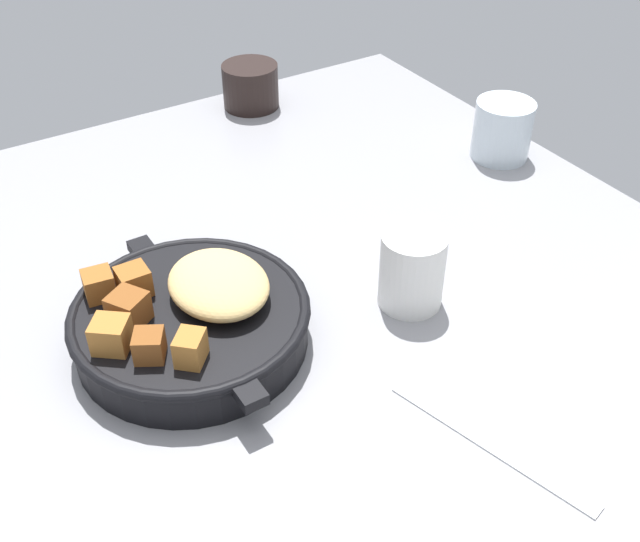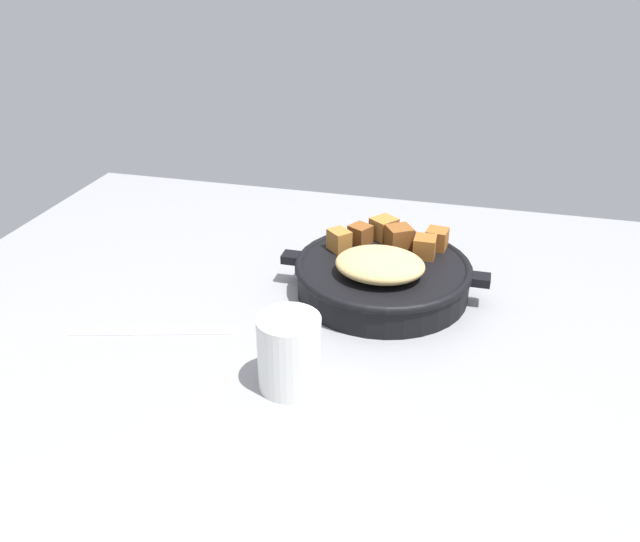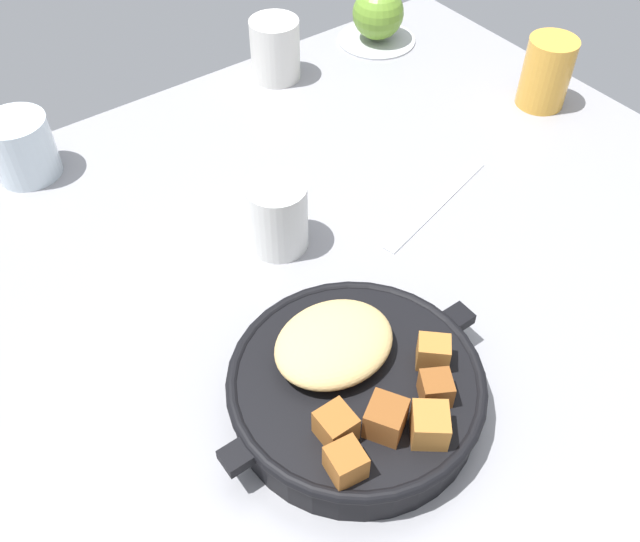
{
  "view_description": "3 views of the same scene",
  "coord_description": "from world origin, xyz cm",
  "px_view_note": "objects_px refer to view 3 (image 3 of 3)",
  "views": [
    {
      "loc": [
        49.23,
        -31.4,
        53.59
      ],
      "look_at": [
        -5.44,
        2.59,
        3.25
      ],
      "focal_mm": 43.17,
      "sensor_mm": 36.0,
      "label": 1
    },
    {
      "loc": [
        -16.59,
        63.96,
        44.23
      ],
      "look_at": [
        0.42,
        -2.49,
        7.6
      ],
      "focal_mm": 36.15,
      "sensor_mm": 36.0,
      "label": 2
    },
    {
      "loc": [
        -29.99,
        -39.68,
        57.71
      ],
      "look_at": [
        -0.17,
        1.09,
        3.57
      ],
      "focal_mm": 39.44,
      "sensor_mm": 36.0,
      "label": 3
    }
  ],
  "objects_px": {
    "ceramic_mug_white": "(275,49)",
    "white_creamer_pitcher": "(277,216)",
    "red_apple": "(378,13)",
    "water_glass_short": "(22,148)",
    "cast_iron_skillet": "(355,385)",
    "juice_glass_amber": "(547,73)",
    "butter_knife": "(436,203)"
  },
  "relations": [
    {
      "from": "juice_glass_amber",
      "to": "white_creamer_pitcher",
      "type": "distance_m",
      "value": 0.47
    },
    {
      "from": "cast_iron_skillet",
      "to": "butter_knife",
      "type": "distance_m",
      "value": 0.31
    },
    {
      "from": "cast_iron_skillet",
      "to": "juice_glass_amber",
      "type": "height_order",
      "value": "juice_glass_amber"
    },
    {
      "from": "red_apple",
      "to": "ceramic_mug_white",
      "type": "bearing_deg",
      "value": 178.29
    },
    {
      "from": "water_glass_short",
      "to": "ceramic_mug_white",
      "type": "xyz_separation_m",
      "value": [
        0.38,
        0.0,
        0.0
      ]
    },
    {
      "from": "red_apple",
      "to": "butter_knife",
      "type": "relative_size",
      "value": 0.39
    },
    {
      "from": "butter_knife",
      "to": "water_glass_short",
      "type": "xyz_separation_m",
      "value": [
        -0.38,
        0.36,
        0.04
      ]
    },
    {
      "from": "ceramic_mug_white",
      "to": "juice_glass_amber",
      "type": "bearing_deg",
      "value": -46.66
    },
    {
      "from": "butter_knife",
      "to": "white_creamer_pitcher",
      "type": "distance_m",
      "value": 0.21
    },
    {
      "from": "red_apple",
      "to": "juice_glass_amber",
      "type": "height_order",
      "value": "juice_glass_amber"
    },
    {
      "from": "juice_glass_amber",
      "to": "ceramic_mug_white",
      "type": "xyz_separation_m",
      "value": [
        -0.27,
        0.28,
        -0.0
      ]
    },
    {
      "from": "red_apple",
      "to": "ceramic_mug_white",
      "type": "distance_m",
      "value": 0.19
    },
    {
      "from": "juice_glass_amber",
      "to": "white_creamer_pitcher",
      "type": "relative_size",
      "value": 1.16
    },
    {
      "from": "juice_glass_amber",
      "to": "red_apple",
      "type": "bearing_deg",
      "value": 105.34
    },
    {
      "from": "red_apple",
      "to": "white_creamer_pitcher",
      "type": "xyz_separation_m",
      "value": [
        -0.39,
        -0.3,
        -0.0
      ]
    },
    {
      "from": "cast_iron_skillet",
      "to": "water_glass_short",
      "type": "xyz_separation_m",
      "value": [
        -0.12,
        0.52,
        0.01
      ]
    },
    {
      "from": "water_glass_short",
      "to": "cast_iron_skillet",
      "type": "bearing_deg",
      "value": -76.78
    },
    {
      "from": "water_glass_short",
      "to": "juice_glass_amber",
      "type": "xyz_separation_m",
      "value": [
        0.65,
        -0.28,
        0.01
      ]
    },
    {
      "from": "butter_knife",
      "to": "white_creamer_pitcher",
      "type": "xyz_separation_m",
      "value": [
        -0.19,
        0.06,
        0.04
      ]
    },
    {
      "from": "red_apple",
      "to": "white_creamer_pitcher",
      "type": "bearing_deg",
      "value": -142.76
    },
    {
      "from": "cast_iron_skillet",
      "to": "white_creamer_pitcher",
      "type": "xyz_separation_m",
      "value": [
        0.06,
        0.22,
        0.01
      ]
    },
    {
      "from": "water_glass_short",
      "to": "white_creamer_pitcher",
      "type": "xyz_separation_m",
      "value": [
        0.19,
        -0.3,
        0.0
      ]
    },
    {
      "from": "butter_knife",
      "to": "red_apple",
      "type": "bearing_deg",
      "value": 45.9
    },
    {
      "from": "red_apple",
      "to": "juice_glass_amber",
      "type": "bearing_deg",
      "value": -74.66
    },
    {
      "from": "cast_iron_skillet",
      "to": "butter_knife",
      "type": "relative_size",
      "value": 1.36
    },
    {
      "from": "red_apple",
      "to": "white_creamer_pitcher",
      "type": "height_order",
      "value": "red_apple"
    },
    {
      "from": "red_apple",
      "to": "cast_iron_skillet",
      "type": "bearing_deg",
      "value": -131.12
    },
    {
      "from": "juice_glass_amber",
      "to": "white_creamer_pitcher",
      "type": "bearing_deg",
      "value": -177.77
    },
    {
      "from": "water_glass_short",
      "to": "juice_glass_amber",
      "type": "height_order",
      "value": "juice_glass_amber"
    },
    {
      "from": "red_apple",
      "to": "juice_glass_amber",
      "type": "distance_m",
      "value": 0.29
    },
    {
      "from": "white_creamer_pitcher",
      "to": "juice_glass_amber",
      "type": "bearing_deg",
      "value": 2.23
    },
    {
      "from": "ceramic_mug_white",
      "to": "white_creamer_pitcher",
      "type": "bearing_deg",
      "value": -123.29
    }
  ]
}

